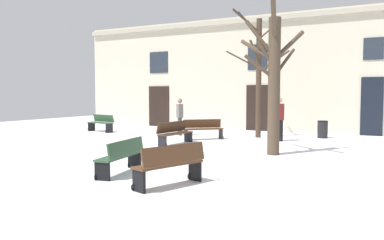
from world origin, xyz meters
The scene contains 12 objects.
ground_plane centered at (0.00, 0.00, 0.00)m, with size 35.50×35.50×0.00m, color white.
building_facade centered at (-0.01, 9.34, 3.11)m, with size 22.19×0.60×6.10m.
tree_near_facade centered at (3.19, 1.35, 2.46)m, with size 2.19×2.34×4.90m.
tree_center centered at (1.16, 5.95, 2.94)m, with size 2.55×2.23×5.62m.
litter_bin centered at (3.81, 7.07, 0.39)m, with size 0.47×0.47×0.77m.
bench_facing_shops centered at (2.54, -3.99, 0.48)m, with size 0.97×1.74×0.91m.
bench_by_litter_bin centered at (-0.95, 2.17, 0.46)m, with size 0.62×1.93×0.88m.
bench_near_lamp centered at (-6.85, 4.74, 0.46)m, with size 1.71×0.86×0.89m.
bench_far_corner centered at (0.80, -3.40, 0.45)m, with size 0.73×1.82×0.85m.
bench_back_to_back_left centered at (-0.67, 4.13, 0.46)m, with size 1.54×1.49×0.87m.
person_strolling centered at (-2.39, 5.14, 0.97)m, with size 0.43×0.42×1.75m.
person_crossing_plaza centered at (2.41, 4.99, 1.03)m, with size 0.41×0.27×1.83m.
Camera 1 is at (6.80, -11.11, 1.97)m, focal length 37.01 mm.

